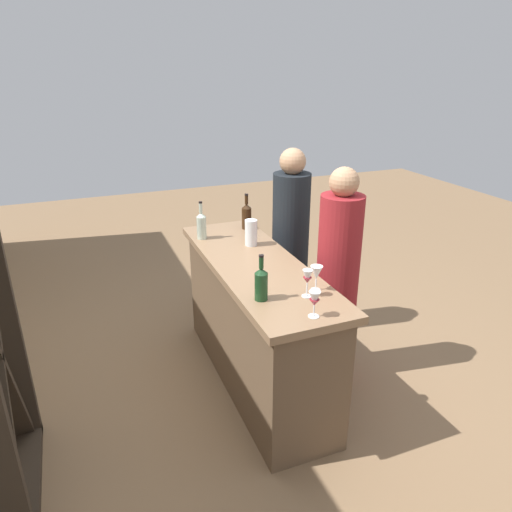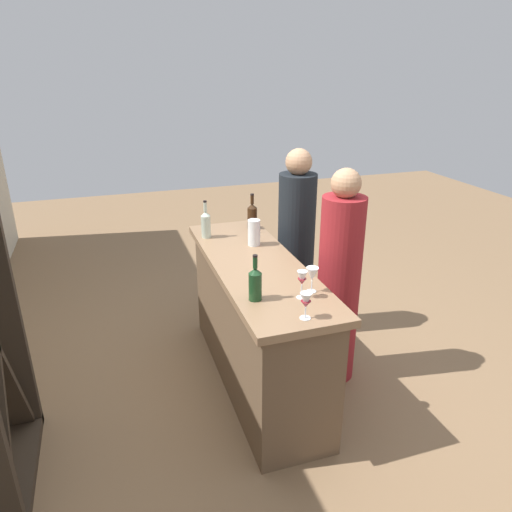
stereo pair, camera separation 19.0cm
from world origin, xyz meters
TOP-DOWN VIEW (x-y plane):
  - ground_plane at (0.00, 0.00)m, footprint 12.00×12.00m
  - bar_counter at (0.00, 0.00)m, footprint 1.85×0.59m
  - wine_bottle_leftmost_olive_green at (-0.52, 0.17)m, footprint 0.08×0.08m
  - wine_bottle_second_left_clear_pale at (0.61, 0.21)m, footprint 0.07×0.07m
  - wine_bottle_center_amber_brown at (0.71, -0.20)m, footprint 0.08×0.08m
  - wine_glass_near_left at (-0.53, -0.18)m, footprint 0.08×0.08m
  - wine_glass_near_center at (-0.58, -0.09)m, footprint 0.06×0.06m
  - wine_glass_near_right at (-0.81, -0.01)m, footprint 0.07×0.07m
  - water_pitcher at (0.33, -0.09)m, footprint 0.09×0.09m
  - person_left_guest at (-0.12, -0.59)m, footprint 0.32×0.32m
  - person_center_guest at (0.59, -0.55)m, footprint 0.34×0.34m

SIDE VIEW (x-z plane):
  - ground_plane at x=0.00m, z-range 0.00..0.00m
  - bar_counter at x=0.00m, z-range 0.00..0.97m
  - person_left_guest at x=-0.12m, z-range -0.05..1.56m
  - person_center_guest at x=0.59m, z-range -0.05..1.58m
  - water_pitcher at x=0.33m, z-range 0.96..1.16m
  - wine_glass_near_right at x=-0.81m, z-range 0.99..1.14m
  - wine_bottle_leftmost_olive_green at x=-0.52m, z-range 0.93..1.21m
  - wine_glass_near_left at x=-0.53m, z-range 1.00..1.15m
  - wine_bottle_center_amber_brown at x=0.71m, z-range 0.93..1.22m
  - wine_bottle_second_left_clear_pale at x=0.61m, z-range 0.93..1.23m
  - wine_glass_near_center at x=-0.58m, z-range 1.00..1.17m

